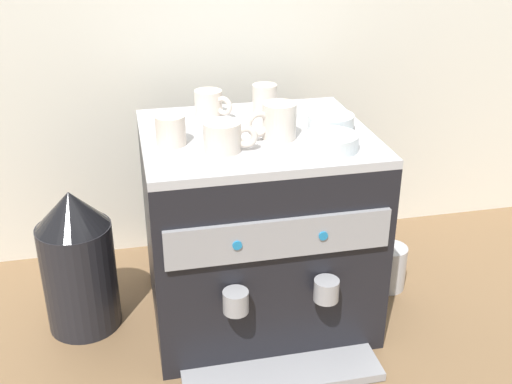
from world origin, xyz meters
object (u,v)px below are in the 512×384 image
at_px(ceramic_cup_0, 224,137).
at_px(ceramic_cup_1, 210,103).
at_px(ceramic_bowl_0, 331,123).
at_px(ceramic_bowl_1, 332,142).
at_px(coffee_grinder, 78,261).
at_px(milk_pitcher, 389,267).
at_px(ceramic_cup_2, 265,99).
at_px(espresso_machine, 256,227).
at_px(ceramic_cup_4, 277,121).
at_px(ceramic_cup_3, 171,130).

distance_m(ceramic_cup_0, ceramic_cup_1, 0.24).
xyz_separation_m(ceramic_bowl_0, ceramic_bowl_1, (-0.04, -0.12, -0.00)).
height_order(coffee_grinder, milk_pitcher, coffee_grinder).
distance_m(ceramic_cup_0, ceramic_cup_2, 0.26).
relative_size(espresso_machine, ceramic_cup_0, 4.85).
bearing_deg(ceramic_cup_2, coffee_grinder, -168.52).
bearing_deg(ceramic_bowl_0, ceramic_cup_1, 147.49).
bearing_deg(ceramic_cup_1, coffee_grinder, -161.70).
distance_m(ceramic_bowl_1, coffee_grinder, 0.68).
distance_m(ceramic_bowl_0, milk_pitcher, 0.49).
relative_size(espresso_machine, ceramic_cup_2, 6.16).
xyz_separation_m(ceramic_cup_1, ceramic_bowl_0, (0.26, -0.17, -0.01)).
bearing_deg(espresso_machine, ceramic_cup_2, 68.63).
relative_size(ceramic_cup_0, ceramic_cup_4, 0.98).
bearing_deg(milk_pitcher, espresso_machine, -177.00).
relative_size(espresso_machine, milk_pitcher, 4.52).
relative_size(espresso_machine, ceramic_bowl_0, 5.26).
height_order(ceramic_bowl_1, milk_pitcher, ceramic_bowl_1).
relative_size(ceramic_cup_0, ceramic_bowl_0, 1.08).
bearing_deg(espresso_machine, coffee_grinder, 175.98).
bearing_deg(ceramic_cup_3, espresso_machine, 7.22).
bearing_deg(ceramic_cup_2, ceramic_bowl_0, -50.44).
bearing_deg(espresso_machine, ceramic_cup_1, 120.25).
distance_m(ceramic_cup_1, ceramic_cup_2, 0.14).
bearing_deg(ceramic_cup_0, espresso_machine, 45.12).
height_order(ceramic_cup_1, ceramic_cup_4, ceramic_cup_4).
distance_m(ceramic_cup_4, ceramic_bowl_0, 0.14).
relative_size(ceramic_bowl_0, ceramic_bowl_1, 0.93).
relative_size(ceramic_cup_1, ceramic_cup_3, 0.89).
bearing_deg(ceramic_bowl_1, ceramic_cup_1, 128.56).
xyz_separation_m(ceramic_cup_4, ceramic_bowl_1, (0.10, -0.09, -0.02)).
bearing_deg(milk_pitcher, coffee_grinder, 179.23).
bearing_deg(ceramic_bowl_1, ceramic_cup_2, 108.21).
relative_size(espresso_machine, coffee_grinder, 1.53).
xyz_separation_m(ceramic_bowl_0, milk_pitcher, (0.21, 0.04, -0.45)).
bearing_deg(coffee_grinder, ceramic_cup_3, -13.05).
bearing_deg(ceramic_cup_1, ceramic_bowl_0, -32.51).
distance_m(ceramic_cup_0, ceramic_bowl_1, 0.23).
xyz_separation_m(ceramic_cup_4, coffee_grinder, (-0.48, 0.07, -0.35)).
distance_m(coffee_grinder, milk_pitcher, 0.83).
bearing_deg(coffee_grinder, milk_pitcher, -0.77).
height_order(ceramic_cup_1, ceramic_cup_3, ceramic_cup_3).
bearing_deg(ceramic_cup_1, milk_pitcher, -15.37).
distance_m(ceramic_cup_4, coffee_grinder, 0.60).
bearing_deg(ceramic_cup_4, milk_pitcher, 10.33).
distance_m(espresso_machine, ceramic_bowl_0, 0.32).
relative_size(ceramic_cup_4, ceramic_bowl_1, 1.03).
distance_m(ceramic_cup_1, ceramic_cup_3, 0.21).
distance_m(espresso_machine, milk_pitcher, 0.42).
bearing_deg(milk_pitcher, ceramic_cup_4, -169.67).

